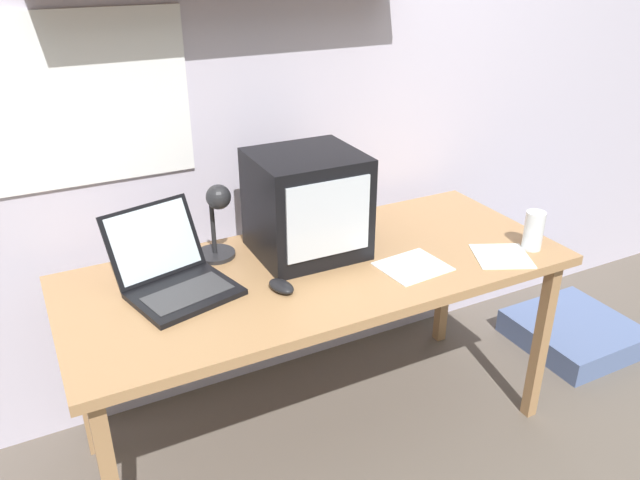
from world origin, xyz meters
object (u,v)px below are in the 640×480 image
object	(u,v)px
juice_glass	(533,232)
loose_paper_near_laptop	(413,266)
floor_cushion	(574,332)
corner_desk	(320,281)
open_notebook	(502,256)
crt_monitor	(307,204)
laptop	(171,270)
desk_lamp	(217,217)
computer_mouse	(281,286)

from	to	relation	value
juice_glass	loose_paper_near_laptop	world-z (taller)	juice_glass
loose_paper_near_laptop	floor_cushion	distance (m)	1.28
corner_desk	open_notebook	size ratio (longest dim) A/B	6.87
corner_desk	floor_cushion	bearing A→B (deg)	-1.03
crt_monitor	laptop	size ratio (longest dim) A/B	0.88
laptop	open_notebook	bearing A→B (deg)	-30.98
laptop	desk_lamp	bearing A→B (deg)	15.65
juice_glass	crt_monitor	bearing A→B (deg)	154.22
corner_desk	floor_cushion	world-z (taller)	corner_desk
corner_desk	open_notebook	distance (m)	0.65
laptop	loose_paper_near_laptop	bearing A→B (deg)	-32.04
crt_monitor	loose_paper_near_laptop	xyz separation A→B (m)	(0.27, -0.28, -0.18)
juice_glass	open_notebook	world-z (taller)	juice_glass
laptop	floor_cushion	size ratio (longest dim) A/B	0.83
crt_monitor	juice_glass	bearing A→B (deg)	-25.00
loose_paper_near_laptop	open_notebook	size ratio (longest dim) A/B	0.93
laptop	computer_mouse	bearing A→B (deg)	-45.48
computer_mouse	crt_monitor	bearing A→B (deg)	47.54
crt_monitor	computer_mouse	bearing A→B (deg)	-131.69
desk_lamp	computer_mouse	world-z (taller)	desk_lamp
crt_monitor	computer_mouse	size ratio (longest dim) A/B	3.20
loose_paper_near_laptop	open_notebook	xyz separation A→B (m)	(0.33, -0.08, -0.00)
corner_desk	desk_lamp	distance (m)	0.42
laptop	computer_mouse	xyz separation A→B (m)	(0.30, -0.18, -0.05)
desk_lamp	floor_cushion	size ratio (longest dim) A/B	0.56
crt_monitor	loose_paper_near_laptop	bearing A→B (deg)	-44.98
corner_desk	desk_lamp	size ratio (longest dim) A/B	6.13
juice_glass	open_notebook	bearing A→B (deg)	-179.28
crt_monitor	open_notebook	bearing A→B (deg)	-30.17
crt_monitor	computer_mouse	world-z (taller)	crt_monitor
crt_monitor	laptop	distance (m)	0.52
desk_lamp	laptop	bearing A→B (deg)	-163.77
corner_desk	loose_paper_near_laptop	world-z (taller)	loose_paper_near_laptop
corner_desk	floor_cushion	distance (m)	1.50
desk_lamp	juice_glass	size ratio (longest dim) A/B	1.98
loose_paper_near_laptop	open_notebook	bearing A→B (deg)	-13.82
juice_glass	computer_mouse	world-z (taller)	juice_glass
juice_glass	laptop	bearing A→B (deg)	165.47
desk_lamp	open_notebook	distance (m)	1.01
crt_monitor	floor_cushion	xyz separation A→B (m)	(1.35, -0.15, -0.87)
floor_cushion	laptop	bearing A→B (deg)	176.48
loose_paper_near_laptop	floor_cushion	size ratio (longest dim) A/B	0.47
laptop	computer_mouse	size ratio (longest dim) A/B	3.62
crt_monitor	floor_cushion	bearing A→B (deg)	-5.52
corner_desk	desk_lamp	xyz separation A→B (m)	(-0.29, 0.21, 0.22)
computer_mouse	loose_paper_near_laptop	size ratio (longest dim) A/B	0.49
loose_paper_near_laptop	juice_glass	bearing A→B (deg)	-9.55
laptop	open_notebook	distance (m)	1.15
desk_lamp	juice_glass	world-z (taller)	desk_lamp
corner_desk	crt_monitor	size ratio (longest dim) A/B	4.68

